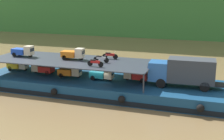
% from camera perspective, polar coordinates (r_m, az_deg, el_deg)
% --- Properties ---
extents(ground_plane, '(400.00, 400.00, 0.00)m').
position_cam_1_polar(ground_plane, '(36.43, -2.08, -3.95)').
color(ground_plane, brown).
extents(cargo_barge, '(28.72, 8.50, 1.50)m').
position_cam_1_polar(cargo_barge, '(36.18, -2.11, -2.84)').
color(cargo_barge, navy).
rests_on(cargo_barge, ground).
extents(covered_lorry, '(7.92, 2.53, 3.10)m').
position_cam_1_polar(covered_lorry, '(33.44, 13.05, -0.27)').
color(covered_lorry, '#285BA3').
rests_on(covered_lorry, cargo_barge).
extents(cargo_rack, '(19.52, 7.11, 2.00)m').
position_cam_1_polar(cargo_rack, '(37.01, -7.64, 1.74)').
color(cargo_rack, '#2D333D').
rests_on(cargo_rack, cargo_barge).
extents(mini_truck_lower_stern, '(2.75, 1.21, 1.38)m').
position_cam_1_polar(mini_truck_lower_stern, '(41.71, -16.86, 0.90)').
color(mini_truck_lower_stern, gold).
rests_on(mini_truck_lower_stern, cargo_barge).
extents(mini_truck_lower_aft, '(2.74, 1.20, 1.38)m').
position_cam_1_polar(mini_truck_lower_aft, '(39.19, -12.71, 0.34)').
color(mini_truck_lower_aft, red).
rests_on(mini_truck_lower_aft, cargo_barge).
extents(mini_truck_lower_mid, '(2.75, 1.22, 1.38)m').
position_cam_1_polar(mini_truck_lower_mid, '(36.93, -7.69, -0.28)').
color(mini_truck_lower_mid, orange).
rests_on(mini_truck_lower_mid, cargo_barge).
extents(mini_truck_lower_fore, '(2.77, 1.26, 1.38)m').
position_cam_1_polar(mini_truck_lower_fore, '(35.43, -1.80, -0.77)').
color(mini_truck_lower_fore, teal).
rests_on(mini_truck_lower_fore, cargo_barge).
extents(mini_truck_lower_bow, '(2.77, 1.25, 1.38)m').
position_cam_1_polar(mini_truck_lower_bow, '(35.14, 4.39, -0.93)').
color(mini_truck_lower_bow, red).
rests_on(mini_truck_lower_bow, cargo_barge).
extents(mini_truck_upper_stern, '(2.75, 1.21, 1.38)m').
position_cam_1_polar(mini_truck_upper_stern, '(40.11, -16.03, 3.37)').
color(mini_truck_upper_stern, '#1E47B7').
rests_on(mini_truck_upper_stern, cargo_rack).
extents(mini_truck_upper_mid, '(2.77, 1.25, 1.38)m').
position_cam_1_polar(mini_truck_upper_mid, '(37.15, -7.14, 2.99)').
color(mini_truck_upper_mid, orange).
rests_on(mini_truck_upper_mid, cargo_rack).
extents(motorcycle_upper_port, '(1.90, 0.55, 0.87)m').
position_cam_1_polar(motorcycle_upper_port, '(33.40, -3.12, 1.37)').
color(motorcycle_upper_port, black).
rests_on(motorcycle_upper_port, cargo_rack).
extents(motorcycle_upper_centre, '(1.90, 0.55, 0.87)m').
position_cam_1_polar(motorcycle_upper_centre, '(35.39, -2.05, 2.11)').
color(motorcycle_upper_centre, black).
rests_on(motorcycle_upper_centre, cargo_rack).
extents(motorcycle_upper_stbd, '(1.90, 0.55, 0.87)m').
position_cam_1_polar(motorcycle_upper_stbd, '(37.23, -0.38, 2.72)').
color(motorcycle_upper_stbd, black).
rests_on(motorcycle_upper_stbd, cargo_rack).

